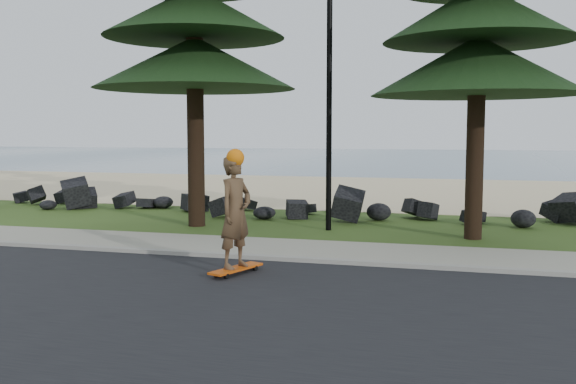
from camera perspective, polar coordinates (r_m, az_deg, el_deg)
name	(u,v)px	position (r m, az deg, el deg)	size (l,w,h in m)	color
ground	(296,253)	(13.16, 0.75, -5.45)	(160.00, 160.00, 0.00)	#304916
road	(213,312)	(8.99, -6.65, -10.53)	(160.00, 7.00, 0.02)	black
kerb	(284,259)	(12.30, -0.32, -5.97)	(160.00, 0.20, 0.10)	gray
sidewalk	(299,249)	(13.35, 0.97, -5.12)	(160.00, 2.00, 0.08)	gray
beach_sand	(383,191)	(27.32, 8.47, 0.13)	(160.00, 15.00, 0.01)	beige
ocean	(429,158)	(63.64, 12.46, 3.01)	(160.00, 58.00, 0.01)	#3B5D72
seawall_boulders	(345,218)	(18.57, 5.13, -2.30)	(60.00, 2.40, 1.10)	black
lamp_post	(329,64)	(16.13, 3.70, 11.28)	(0.25, 0.14, 8.14)	black
skateboarder	(236,213)	(11.04, -4.68, -1.84)	(0.68, 1.19, 2.16)	#CA4B0B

